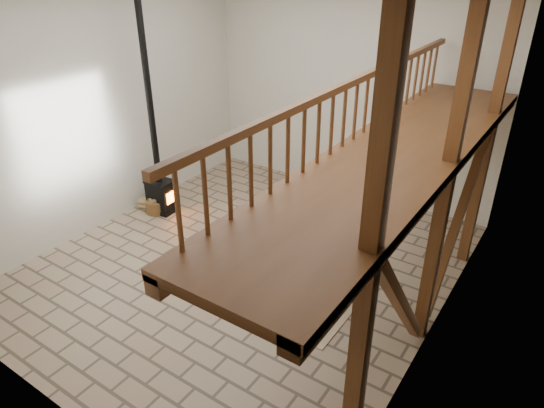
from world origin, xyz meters
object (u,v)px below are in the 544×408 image
Objects in this scene: wood_stove at (157,165)px; log_basket at (156,206)px; log_stack at (147,203)px; dining_table at (283,255)px.

log_basket is at bearing -126.63° from wood_stove.
log_basket is 0.33m from log_stack.
log_basket is at bearing -170.06° from dining_table.
log_basket is (-0.07, -0.12, -0.98)m from wood_stove.
log_stack is at bearing -171.86° from wood_stove.
wood_stove is at bearing -171.98° from dining_table.
wood_stove is 12.92× the size of log_stack.
dining_table is 3.75m from wood_stove.
log_basket reaches higher than log_stack.
log_stack is at bearing 177.21° from log_basket.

